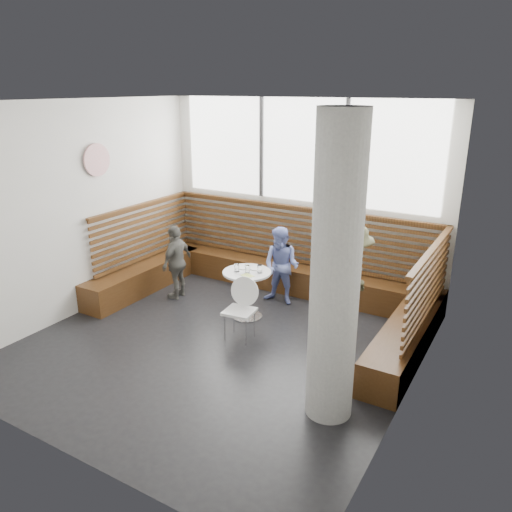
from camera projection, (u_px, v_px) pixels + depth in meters
The scene contains 15 objects.
room at pixel (216, 233), 6.31m from camera, with size 5.00×5.00×3.20m.
booth at pixel (280, 277), 8.14m from camera, with size 5.00×2.50×1.44m.
concrete_column at pixel (335, 274), 4.93m from camera, with size 0.50×0.50×3.20m, color gray.
wall_art at pixel (97, 160), 7.59m from camera, with size 0.50×0.50×0.03m, color white.
cafe_table at pixel (247, 285), 7.49m from camera, with size 0.73×0.73×0.75m.
cafe_chair at pixel (242, 304), 6.89m from camera, with size 0.42×0.41×0.87m.
adult_man at pixel (349, 283), 6.79m from camera, with size 1.07×0.61×1.65m, color #4D4E34.
child_back at pixel (281, 266), 7.98m from camera, with size 0.62×0.48×1.27m, color #7685CD.
child_left at pixel (177, 262), 8.22m from camera, with size 0.73×0.30×1.24m, color #5B5952.
plate_near at pixel (243, 267), 7.57m from camera, with size 0.19×0.19×0.01m, color white.
plate_far at pixel (256, 268), 7.53m from camera, with size 0.19×0.19×0.01m, color white.
glass_left at pixel (237, 268), 7.41m from camera, with size 0.07×0.07×0.12m, color white.
glass_mid at pixel (247, 269), 7.35m from camera, with size 0.07×0.07×0.11m, color white.
glass_right at pixel (260, 269), 7.35m from camera, with size 0.08×0.08×0.12m, color white.
menu_card at pixel (248, 276), 7.26m from camera, with size 0.18×0.13×0.00m, color #A5C64C.
Camera 1 is at (3.50, -4.98, 3.37)m, focal length 35.00 mm.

